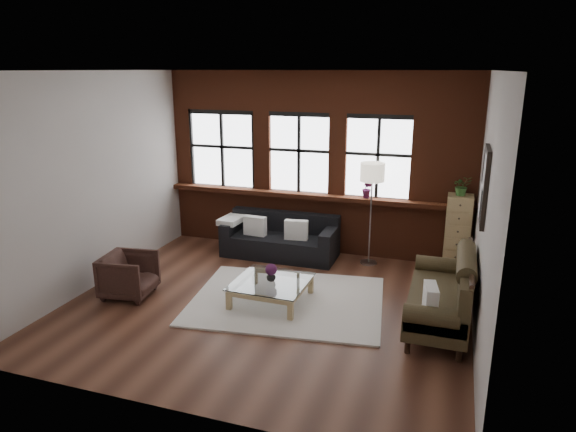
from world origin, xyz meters
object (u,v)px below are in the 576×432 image
(drawer_chest, at_px, (457,234))
(armchair, at_px, (129,275))
(coffee_table, at_px, (271,292))
(floor_lamp, at_px, (371,210))
(dark_sofa, at_px, (280,237))
(vase, at_px, (271,276))
(vintage_settee, at_px, (439,289))

(drawer_chest, bearing_deg, armchair, -151.10)
(armchair, relative_size, coffee_table, 0.69)
(armchair, distance_m, floor_lamp, 3.98)
(dark_sofa, relative_size, vase, 14.45)
(dark_sofa, xyz_separation_m, drawer_chest, (2.97, 0.23, 0.28))
(vintage_settee, height_order, vase, vintage_settee)
(drawer_chest, xyz_separation_m, floor_lamp, (-1.40, -0.09, 0.30))
(vintage_settee, xyz_separation_m, vase, (-2.27, -0.05, -0.10))
(dark_sofa, bearing_deg, vase, -74.49)
(dark_sofa, bearing_deg, coffee_table, -74.49)
(vintage_settee, xyz_separation_m, floor_lamp, (-1.22, 1.92, 0.44))
(coffee_table, bearing_deg, vintage_settee, 1.28)
(dark_sofa, xyz_separation_m, vase, (0.51, -1.83, 0.04))
(vintage_settee, xyz_separation_m, coffee_table, (-2.27, -0.05, -0.34))
(armchair, bearing_deg, vintage_settee, -91.30)
(dark_sofa, height_order, drawer_chest, drawer_chest)
(floor_lamp, bearing_deg, vase, -118.22)
(vase, bearing_deg, drawer_chest, 39.92)
(coffee_table, xyz_separation_m, vase, (-0.00, 0.00, 0.24))
(dark_sofa, distance_m, coffee_table, 1.91)
(coffee_table, bearing_deg, dark_sofa, 105.51)
(armchair, bearing_deg, dark_sofa, -42.05)
(armchair, xyz_separation_m, coffee_table, (2.06, 0.43, -0.16))
(vintage_settee, bearing_deg, floor_lamp, 122.45)
(vintage_settee, height_order, coffee_table, vintage_settee)
(dark_sofa, height_order, coffee_table, dark_sofa)
(floor_lamp, bearing_deg, vintage_settee, -57.55)
(vintage_settee, distance_m, vase, 2.28)
(armchair, height_order, coffee_table, armchair)
(coffee_table, bearing_deg, armchair, -168.06)
(coffee_table, bearing_deg, vase, 153.43)
(drawer_chest, bearing_deg, dark_sofa, -175.61)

